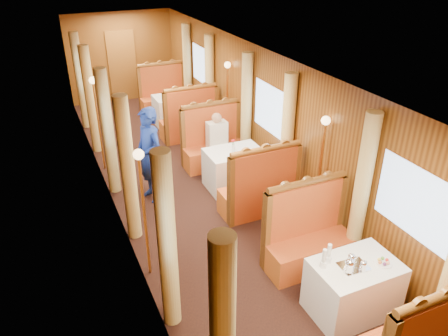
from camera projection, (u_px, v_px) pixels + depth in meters
floor at (198, 194)px, 8.19m from camera, size 3.00×12.00×0.01m
ceiling at (193, 61)px, 7.03m from camera, size 3.00×12.00×0.01m
wall_far at (121, 57)px, 12.46m from camera, size 3.00×0.01×2.50m
wall_left at (109, 147)px, 7.07m from camera, size 0.01×12.00×2.50m
wall_right at (271, 120)px, 8.15m from camera, size 0.01×12.00×2.50m
doorway_far at (123, 66)px, 12.55m from camera, size 0.80×0.04×2.00m
table_near at (353, 288)px, 5.46m from camera, size 1.05×0.72×0.75m
banquette_near_aft at (308, 239)px, 6.26m from camera, size 1.30×0.55×1.34m
table_mid at (234, 169)px, 8.29m from camera, size 1.05×0.72×0.75m
banquette_mid_fwd at (259, 191)px, 7.45m from camera, size 1.30×0.55×1.34m
banquette_mid_aft at (213, 146)px, 9.09m from camera, size 1.30×0.55×1.34m
table_far at (176, 110)px, 11.12m from camera, size 1.05×0.72×0.75m
banquette_far_fwd at (189, 122)px, 10.28m from camera, size 1.30×0.55×1.34m
banquette_far_aft at (164, 97)px, 11.92m from camera, size 1.30×0.55×1.34m
tea_tray at (353, 266)px, 5.24m from camera, size 0.35×0.28×0.01m
teapot_left at (349, 268)px, 5.12m from camera, size 0.19×0.15×0.14m
teapot_right at (363, 267)px, 5.15m from camera, size 0.17×0.15×0.11m
teapot_back at (351, 261)px, 5.25m from camera, size 0.16×0.13×0.12m
fruit_plate at (383, 262)px, 5.29m from camera, size 0.22×0.22×0.05m
cup_inboard at (324, 260)px, 5.19m from camera, size 0.08×0.08×0.26m
cup_outboard at (329, 255)px, 5.27m from camera, size 0.08×0.08×0.26m
rose_vase_mid at (233, 143)px, 7.99m from camera, size 0.06×0.06×0.36m
rose_vase_far at (175, 89)px, 10.86m from camera, size 0.06×0.06×0.36m
window_left_near at (179, 270)px, 4.15m from camera, size 0.01×1.20×0.90m
curtain_left_near_b at (167, 244)px, 4.95m from camera, size 0.22×0.22×2.35m
window_right_near at (415, 202)px, 5.22m from camera, size 0.01×1.20×0.90m
curtain_right_near_b at (361, 193)px, 5.94m from camera, size 0.22×0.22×2.35m
window_left_mid at (109, 136)px, 6.98m from camera, size 0.01×1.20×0.90m
curtain_left_mid_a at (128, 171)px, 6.52m from camera, size 0.22×0.22×2.35m
curtain_left_mid_b at (108, 133)px, 7.78m from camera, size 0.22×0.22×2.35m
window_right_mid at (271, 110)px, 8.05m from camera, size 0.01×1.20×0.90m
curtain_right_mid_a at (287, 140)px, 7.51m from camera, size 0.22×0.22×2.35m
curtain_right_mid_b at (246, 111)px, 8.77m from camera, size 0.22×0.22×2.35m
window_left_far at (79, 79)px, 9.81m from camera, size 0.01×1.20×0.90m
curtain_left_far_a at (91, 100)px, 9.35m from camera, size 0.22×0.22×2.35m
curtain_left_far_b at (81, 81)px, 10.61m from camera, size 0.22×0.22×2.35m
window_right_far at (202, 65)px, 10.88m from camera, size 0.01×1.20×0.90m
curtain_right_far_a at (210, 85)px, 10.34m from camera, size 0.22×0.22×2.35m
curtain_right_far_b at (187, 69)px, 11.60m from camera, size 0.22×0.22×2.35m
sconce_left_fore at (142, 189)px, 5.63m from camera, size 0.14×0.14×1.95m
sconce_right_fore at (322, 151)px, 6.64m from camera, size 0.14×0.14×1.95m
sconce_left_aft at (96, 105)px, 8.46m from camera, size 0.14×0.14×1.95m
sconce_right_aft at (227, 88)px, 9.47m from camera, size 0.14×0.14×1.95m
steward at (150, 155)px, 7.67m from camera, size 0.60×0.74×1.75m
passenger at (217, 136)px, 8.76m from camera, size 0.40×0.44×0.76m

